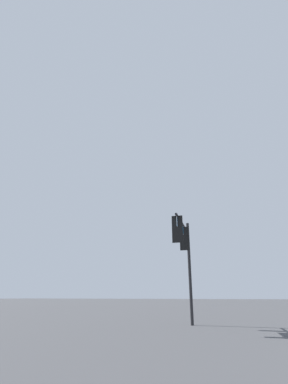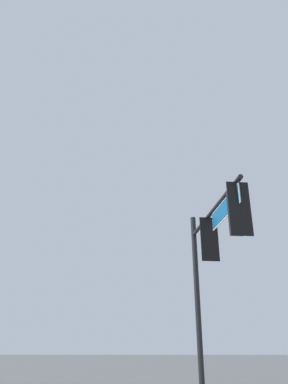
% 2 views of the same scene
% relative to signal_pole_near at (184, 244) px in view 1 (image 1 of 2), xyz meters
% --- Properties ---
extents(signal_pole_near, '(4.66, 0.98, 5.84)m').
position_rel_signal_pole_near_xyz_m(signal_pole_near, '(0.00, 0.00, 0.00)').
color(signal_pole_near, black).
rests_on(signal_pole_near, ground_plane).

